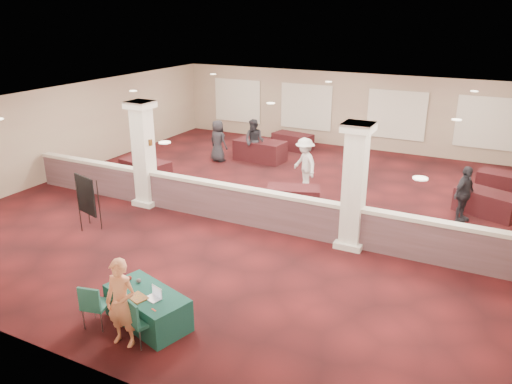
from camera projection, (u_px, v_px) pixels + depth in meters
The scene contains 33 objects.
ground at pixel (270, 207), 15.33m from camera, with size 16.00×16.00×0.00m, color #431012.
wall_back at pixel (350, 110), 21.47m from camera, with size 16.00×0.04×3.20m, color gray.
wall_front at pixel (59, 279), 8.08m from camera, with size 16.00×0.04×3.20m, color gray.
wall_left at pixel (72, 129), 18.17m from camera, with size 0.04×16.00×3.20m, color gray.
ceiling at pixel (271, 103), 14.22m from camera, with size 16.00×16.00×0.02m, color white.
partition_wall at pixel (247, 206), 13.88m from camera, with size 15.60×0.28×1.10m.
column_left at pixel (144, 153), 14.99m from camera, with size 0.72×0.72×3.20m.
column_right at pixel (354, 186), 12.23m from camera, with size 0.72×0.72×3.20m.
sconce_left at pixel (135, 140), 14.99m from camera, with size 0.12×0.12×0.18m.
sconce_right at pixel (150, 142), 14.75m from camera, with size 0.12×0.12×0.18m.
near_table at pixel (148, 307), 9.56m from camera, with size 1.72×0.86×0.66m, color #103B2C.
conf_chair_main at pixel (139, 318), 8.89m from camera, with size 0.60×0.60×0.92m.
conf_chair_side at pixel (94, 303), 9.34m from camera, with size 0.55×0.55×0.92m.
easel_board at pixel (86, 196), 13.48m from camera, with size 0.87×0.52×1.52m.
woman at pixel (121, 303), 8.79m from camera, with size 0.60×0.40×1.68m, color #FFB46E.
far_table_front_left at pixel (146, 170), 17.57m from camera, with size 1.80×0.90×0.73m, color black.
far_table_front_center at pixel (293, 197), 15.19m from camera, with size 1.59×0.80×0.65m, color black.
far_table_front_right at pixel (487, 203), 14.66m from camera, with size 1.73×0.86×0.70m, color black.
far_table_back_left at pixel (260, 151), 19.89m from camera, with size 1.98×0.99×0.80m, color black.
far_table_back_center at pixel (293, 141), 21.50m from camera, with size 1.68×0.84×0.68m, color black.
far_table_back_right at pixel (505, 183), 16.33m from camera, with size 1.67×0.83×0.68m, color black.
attendee_a at pixel (254, 141), 19.47m from camera, with size 0.82×0.46×1.71m, color black.
attendee_b at pixel (305, 164), 16.56m from camera, with size 1.12×0.51×1.75m, color #B8B8B4.
attendee_c at pixel (464, 194), 14.03m from camera, with size 0.95×0.46×1.63m, color black.
attendee_d at pixel (218, 141), 19.64m from camera, with size 0.81×0.44×1.64m, color black.
laptop_base at pixel (153, 299), 9.24m from camera, with size 0.30×0.21×0.02m, color silver.
laptop_screen at pixel (157, 291), 9.28m from camera, with size 0.30×0.01×0.20m, color silver.
screen_glow at pixel (157, 292), 9.28m from camera, with size 0.27×0.00×0.17m, color silver.
knitting at pixel (138, 298), 9.26m from camera, with size 0.36×0.27×0.03m, color orange.
yarn_cream at pixel (127, 283), 9.69m from camera, with size 0.10×0.10×0.10m, color beige.
yarn_red at pixel (129, 278), 9.87m from camera, with size 0.09×0.09×0.09m, color maroon.
yarn_grey at pixel (139, 281), 9.77m from camera, with size 0.09×0.09×0.09m, color #434347.
scissors at pixel (154, 310), 8.90m from camera, with size 0.11×0.03×0.01m, color red.
Camera 1 is at (6.07, -12.88, 5.72)m, focal length 35.00 mm.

